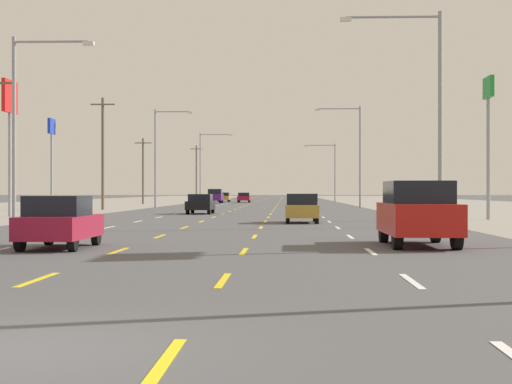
% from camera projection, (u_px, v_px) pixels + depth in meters
% --- Properties ---
extents(ground_plane, '(572.00, 572.00, 0.00)m').
position_uv_depth(ground_plane, '(254.00, 210.00, 74.56)').
color(ground_plane, '#4C4C4F').
extents(lane_markings, '(10.64, 227.60, 0.01)m').
position_uv_depth(lane_markings, '(265.00, 203.00, 113.03)').
color(lane_markings, white).
rests_on(lane_markings, ground).
extents(hatchback_inner_left_near, '(1.72, 3.90, 1.54)m').
position_uv_depth(hatchback_inner_left_near, '(60.00, 222.00, 24.31)').
color(hatchback_inner_left_near, maroon).
rests_on(hatchback_inner_left_near, ground).
extents(suv_far_right_mid, '(1.98, 4.90, 1.98)m').
position_uv_depth(suv_far_right_mid, '(418.00, 212.00, 25.39)').
color(suv_far_right_mid, red).
rests_on(suv_far_right_mid, ground).
extents(hatchback_inner_right_midfar, '(1.72, 3.90, 1.54)m').
position_uv_depth(hatchback_inner_right_midfar, '(302.00, 208.00, 43.94)').
color(hatchback_inner_right_midfar, '#B28C33').
rests_on(hatchback_inner_right_midfar, ground).
extents(sedan_inner_left_far, '(1.80, 4.50, 1.46)m').
position_uv_depth(sedan_inner_left_far, '(201.00, 204.00, 61.31)').
color(sedan_inner_left_far, black).
rests_on(sedan_inner_left_far, ground).
extents(suv_far_left_farther, '(1.98, 4.90, 1.98)m').
position_uv_depth(suv_far_left_farther, '(215.00, 196.00, 116.30)').
color(suv_far_left_farther, '#4C196B').
rests_on(suv_far_left_farther, ground).
extents(sedan_inner_left_farthest, '(1.80, 4.50, 1.46)m').
position_uv_depth(sedan_inner_left_farthest, '(244.00, 197.00, 122.99)').
color(sedan_inner_left_farthest, maroon).
rests_on(sedan_inner_left_farthest, ground).
extents(sedan_far_left_distant_a, '(1.80, 4.50, 1.46)m').
position_uv_depth(sedan_far_left_distant_a, '(224.00, 197.00, 131.48)').
color(sedan_far_left_distant_a, '#B28C33').
rests_on(sedan_far_left_distant_a, ground).
extents(pole_sign_left_row_1, '(0.24, 2.54, 8.94)m').
position_uv_depth(pole_sign_left_row_1, '(10.00, 110.00, 54.48)').
color(pole_sign_left_row_1, gray).
rests_on(pole_sign_left_row_1, ground).
extents(pole_sign_left_row_2, '(0.24, 1.73, 8.04)m').
position_uv_depth(pole_sign_left_row_2, '(52.00, 143.00, 73.10)').
color(pole_sign_left_row_2, gray).
rests_on(pole_sign_left_row_2, ground).
extents(pole_sign_right_row_1, '(0.24, 1.89, 8.39)m').
position_uv_depth(pole_sign_right_row_1, '(488.00, 115.00, 48.90)').
color(pole_sign_right_row_1, gray).
rests_on(pole_sign_right_row_1, ground).
extents(streetlight_left_row_0, '(3.97, 0.26, 9.09)m').
position_uv_depth(streetlight_left_row_0, '(22.00, 116.00, 39.90)').
color(streetlight_left_row_0, gray).
rests_on(streetlight_left_row_0, ground).
extents(streetlight_right_row_0, '(4.79, 0.26, 10.14)m').
position_uv_depth(streetlight_right_row_0, '(429.00, 101.00, 39.18)').
color(streetlight_right_row_0, gray).
rests_on(streetlight_right_row_0, ground).
extents(streetlight_left_row_1, '(3.85, 0.26, 9.83)m').
position_uv_depth(streetlight_left_row_1, '(159.00, 151.00, 82.76)').
color(streetlight_left_row_1, gray).
rests_on(streetlight_left_row_1, ground).
extents(streetlight_right_row_1, '(4.58, 0.26, 10.06)m').
position_uv_depth(streetlight_right_row_1, '(355.00, 149.00, 82.04)').
color(streetlight_right_row_1, gray).
rests_on(streetlight_right_row_1, ground).
extents(streetlight_left_row_2, '(5.02, 0.26, 10.48)m').
position_uv_depth(streetlight_left_row_2, '(204.00, 162.00, 125.61)').
color(streetlight_left_row_2, gray).
rests_on(streetlight_left_row_2, ground).
extents(streetlight_right_row_2, '(4.77, 0.26, 8.82)m').
position_uv_depth(streetlight_right_row_2, '(331.00, 167.00, 124.90)').
color(streetlight_right_row_2, gray).
rests_on(streetlight_right_row_2, ground).
extents(utility_pole_left_row_1, '(2.20, 0.26, 10.09)m').
position_uv_depth(utility_pole_left_row_1, '(103.00, 152.00, 74.89)').
color(utility_pole_left_row_1, brown).
rests_on(utility_pole_left_row_1, ground).
extents(utility_pole_left_row_2, '(2.20, 0.26, 8.53)m').
position_uv_depth(utility_pole_left_row_2, '(143.00, 170.00, 107.97)').
color(utility_pole_left_row_2, brown).
rests_on(utility_pole_left_row_2, ground).
extents(utility_pole_left_row_3, '(2.20, 0.26, 9.78)m').
position_uv_depth(utility_pole_left_row_3, '(196.00, 172.00, 147.79)').
color(utility_pole_left_row_3, brown).
rests_on(utility_pole_left_row_3, ground).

